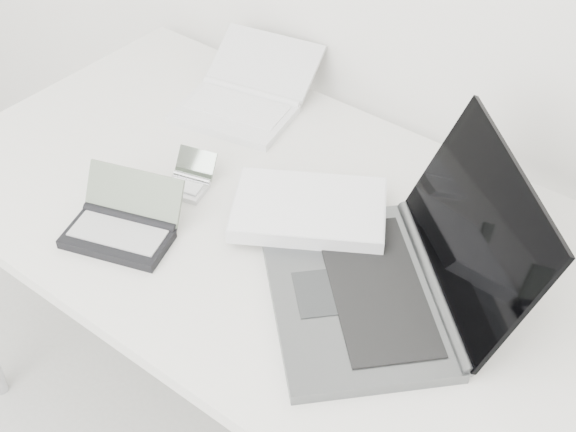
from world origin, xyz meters
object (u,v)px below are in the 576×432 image
Objects in this scene: desk at (313,254)px; palmtop_charcoal at (122,227)px; laptop_large at (364,254)px; netbook_open_white at (243,99)px.

palmtop_charcoal is (-0.28, -0.22, 0.07)m from desk.
desk is 2.41× the size of laptop_large.
laptop_large is (0.12, -0.02, 0.09)m from desk.
laptop_large is 0.45m from palmtop_charcoal.
laptop_large is 0.57m from netbook_open_white.
palmtop_charcoal is (0.10, -0.46, -0.00)m from netbook_open_white.
netbook_open_white is (-0.51, 0.27, -0.02)m from laptop_large.
laptop_large is 1.88× the size of netbook_open_white.
palmtop_charcoal is at bearing -142.06° from desk.
netbook_open_white is 1.51× the size of palmtop_charcoal.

